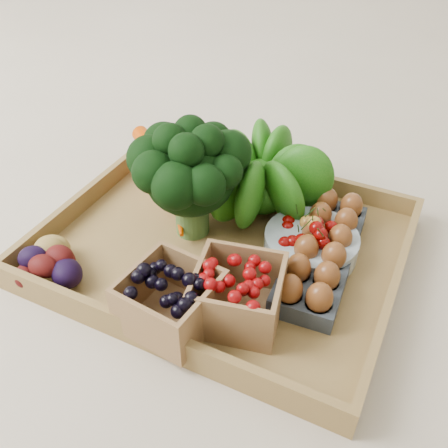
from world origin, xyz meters
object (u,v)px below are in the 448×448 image
at_px(tray, 224,249).
at_px(egg_carton, 321,257).
at_px(cherry_bowl, 311,245).
at_px(broccoli, 191,196).

distance_m(tray, egg_carton, 0.16).
relative_size(cherry_bowl, egg_carton, 0.56).
distance_m(broccoli, cherry_bowl, 0.21).
bearing_deg(broccoli, cherry_bowl, 8.95).
bearing_deg(egg_carton, tray, -174.05).
bearing_deg(tray, egg_carton, 9.88).
bearing_deg(broccoli, egg_carton, 4.06).
bearing_deg(egg_carton, broccoli, -179.86).
xyz_separation_m(broccoli, cherry_bowl, (0.20, 0.03, -0.05)).
xyz_separation_m(cherry_bowl, egg_carton, (0.02, -0.02, -0.00)).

